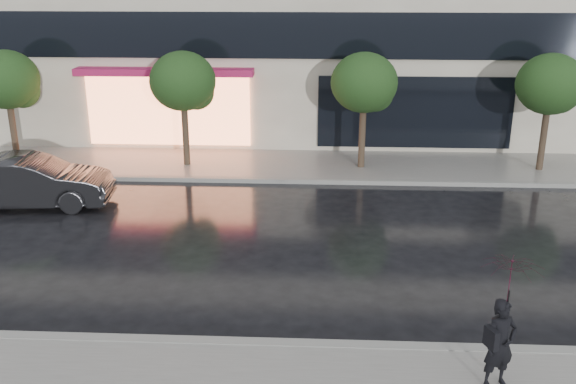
{
  "coord_description": "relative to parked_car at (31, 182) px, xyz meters",
  "views": [
    {
      "loc": [
        1.54,
        -11.07,
        6.58
      ],
      "look_at": [
        0.81,
        3.63,
        1.4
      ],
      "focal_mm": 40.0,
      "sensor_mm": 36.0,
      "label": 1
    }
  ],
  "objects": [
    {
      "name": "curb_far",
      "position": [
        6.72,
        2.5,
        -0.68
      ],
      "size": [
        60.0,
        0.25,
        0.14
      ],
      "primitive_type": "cube",
      "color": "gray",
      "rests_on": "ground"
    },
    {
      "name": "parked_car",
      "position": [
        0.0,
        0.0,
        0.0
      ],
      "size": [
        4.67,
        2.03,
        1.49
      ],
      "primitive_type": "imported",
      "rotation": [
        0.0,
        0.0,
        1.67
      ],
      "color": "black",
      "rests_on": "ground"
    },
    {
      "name": "tree_mid_west",
      "position": [
        3.78,
        4.03,
        2.17
      ],
      "size": [
        2.2,
        2.2,
        3.99
      ],
      "color": "#33261C",
      "rests_on": "ground"
    },
    {
      "name": "tree_far_east",
      "position": [
        15.78,
        4.03,
        2.17
      ],
      "size": [
        2.2,
        2.2,
        3.99
      ],
      "color": "#33261C",
      "rests_on": "ground"
    },
    {
      "name": "sidewalk_far",
      "position": [
        6.72,
        4.25,
        -0.69
      ],
      "size": [
        60.0,
        3.5,
        0.12
      ],
      "primitive_type": "cube",
      "color": "slate",
      "rests_on": "ground"
    },
    {
      "name": "ground",
      "position": [
        6.72,
        -6.0,
        -0.75
      ],
      "size": [
        120.0,
        120.0,
        0.0
      ],
      "primitive_type": "plane",
      "color": "black",
      "rests_on": "ground"
    },
    {
      "name": "curb_near",
      "position": [
        6.72,
        -7.0,
        -0.68
      ],
      "size": [
        60.0,
        0.25,
        0.14
      ],
      "primitive_type": "cube",
      "color": "gray",
      "rests_on": "ground"
    },
    {
      "name": "tree_far_west",
      "position": [
        -2.22,
        4.03,
        2.17
      ],
      "size": [
        2.2,
        2.2,
        3.99
      ],
      "color": "#33261C",
      "rests_on": "ground"
    },
    {
      "name": "pedestrian_with_umbrella",
      "position": [
        11.24,
        -8.06,
        0.9
      ],
      "size": [
        1.26,
        1.27,
        2.27
      ],
      "rotation": [
        0.0,
        0.0,
        0.39
      ],
      "color": "black",
      "rests_on": "sidewalk_near"
    },
    {
      "name": "tree_mid_east",
      "position": [
        9.78,
        4.03,
        2.17
      ],
      "size": [
        2.2,
        2.2,
        3.99
      ],
      "color": "#33261C",
      "rests_on": "ground"
    }
  ]
}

